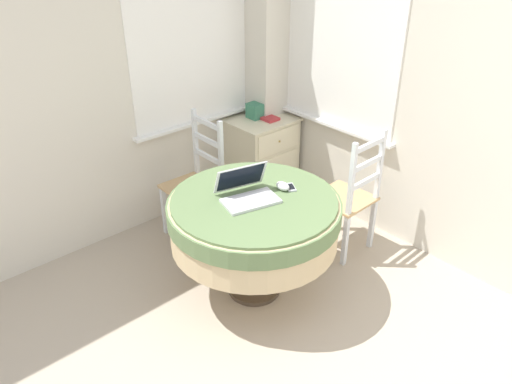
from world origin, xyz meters
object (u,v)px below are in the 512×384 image
at_px(laptop, 247,192).
at_px(book_on_cabinet, 268,118).
at_px(corner_cabinet, 261,157).
at_px(storage_box, 256,110).
at_px(computer_mouse, 283,186).
at_px(round_dining_table, 254,218).
at_px(dining_chair_near_back_window, 197,183).
at_px(dining_chair_near_right_window, 349,198).
at_px(cell_phone, 291,187).

relative_size(laptop, book_on_cabinet, 2.17).
bearing_deg(corner_cabinet, book_on_cabinet, -37.49).
xyz_separation_m(corner_cabinet, storage_box, (-0.00, 0.06, 0.43)).
bearing_deg(computer_mouse, corner_cabinet, 53.73).
relative_size(round_dining_table, laptop, 2.76).
bearing_deg(dining_chair_near_back_window, corner_cabinet, 10.77).
bearing_deg(book_on_cabinet, computer_mouse, -128.70).
bearing_deg(round_dining_table, dining_chair_near_right_window, -6.60).
relative_size(laptop, storage_box, 2.78).
height_order(storage_box, book_on_cabinet, storage_box).
relative_size(round_dining_table, dining_chair_near_right_window, 1.12).
height_order(round_dining_table, book_on_cabinet, book_on_cabinet).
relative_size(dining_chair_near_back_window, corner_cabinet, 1.36).
distance_m(laptop, dining_chair_near_right_window, 0.95).
bearing_deg(storage_box, corner_cabinet, -86.63).
xyz_separation_m(round_dining_table, dining_chair_near_right_window, (0.85, -0.10, -0.13)).
bearing_deg(dining_chair_near_back_window, dining_chair_near_right_window, -53.28).
xyz_separation_m(cell_phone, corner_cabinet, (0.71, 1.05, -0.38)).
bearing_deg(computer_mouse, storage_box, 55.49).
xyz_separation_m(cell_phone, book_on_cabinet, (0.75, 1.02, -0.00)).
relative_size(cell_phone, corner_cabinet, 0.17).
bearing_deg(corner_cabinet, computer_mouse, -126.27).
distance_m(round_dining_table, dining_chair_near_right_window, 0.87).
height_order(computer_mouse, storage_box, storage_box).
bearing_deg(storage_box, cell_phone, -122.10).
relative_size(dining_chair_near_right_window, corner_cabinet, 1.36).
bearing_deg(laptop, dining_chair_near_right_window, -8.41).
height_order(round_dining_table, corner_cabinet, round_dining_table).
bearing_deg(computer_mouse, dining_chair_near_back_window, 94.51).
relative_size(cell_phone, book_on_cabinet, 0.66).
relative_size(cell_phone, storage_box, 0.84).
distance_m(laptop, computer_mouse, 0.26).
distance_m(round_dining_table, computer_mouse, 0.28).
bearing_deg(dining_chair_near_right_window, storage_box, 84.01).
distance_m(round_dining_table, cell_phone, 0.31).
xyz_separation_m(round_dining_table, computer_mouse, (0.22, -0.03, 0.17)).
bearing_deg(round_dining_table, cell_phone, -10.98).
bearing_deg(storage_box, round_dining_table, -132.39).
relative_size(round_dining_table, computer_mouse, 10.78).
height_order(corner_cabinet, book_on_cabinet, book_on_cabinet).
bearing_deg(cell_phone, computer_mouse, 160.70).
bearing_deg(computer_mouse, dining_chair_near_right_window, -5.84).
bearing_deg(book_on_cabinet, dining_chair_near_back_window, -171.87).
bearing_deg(round_dining_table, dining_chair_near_back_window, 80.08).
distance_m(cell_phone, dining_chair_near_right_window, 0.65).
height_order(dining_chair_near_back_window, book_on_cabinet, dining_chair_near_back_window).
xyz_separation_m(round_dining_table, laptop, (-0.03, 0.03, 0.19)).
relative_size(dining_chair_near_back_window, storage_box, 6.81).
xyz_separation_m(dining_chair_near_back_window, corner_cabinet, (0.83, 0.16, -0.09)).
distance_m(laptop, corner_cabinet, 1.46).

